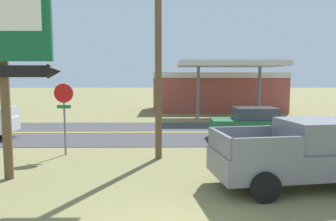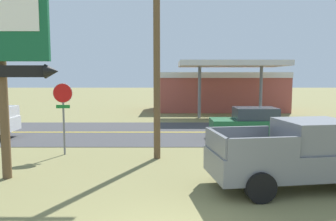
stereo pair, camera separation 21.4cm
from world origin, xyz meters
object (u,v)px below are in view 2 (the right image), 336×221
object	(u,v)px
utility_pole	(158,38)
gas_station	(220,90)
pickup_grey_parked_on_lawn	(303,155)
car_green_near_lane	(254,123)
motel_sign	(1,36)
stop_sign	(64,106)

from	to	relation	value
utility_pole	gas_station	xyz separation A→B (m)	(5.29, 18.49, -2.75)
pickup_grey_parked_on_lawn	car_green_near_lane	world-z (taller)	pickup_grey_parked_on_lawn
motel_sign	stop_sign	world-z (taller)	motel_sign
motel_sign	car_green_near_lane	distance (m)	12.09
motel_sign	gas_station	xyz separation A→B (m)	(9.92, 21.17, -2.49)
pickup_grey_parked_on_lawn	car_green_near_lane	bearing A→B (deg)	86.20
motel_sign	pickup_grey_parked_on_lawn	xyz separation A→B (m)	(8.94, -0.68, -3.47)
motel_sign	utility_pole	bearing A→B (deg)	30.06
utility_pole	gas_station	size ratio (longest dim) A/B	0.73
utility_pole	motel_sign	bearing A→B (deg)	-149.94
motel_sign	stop_sign	size ratio (longest dim) A/B	2.23
motel_sign	gas_station	bearing A→B (deg)	64.89
utility_pole	car_green_near_lane	distance (m)	7.33
gas_station	pickup_grey_parked_on_lawn	distance (m)	21.89
stop_sign	utility_pole	xyz separation A→B (m)	(3.85, -0.61, 2.66)
utility_pole	pickup_grey_parked_on_lawn	xyz separation A→B (m)	(4.31, -3.35, -3.73)
pickup_grey_parked_on_lawn	car_green_near_lane	distance (m)	7.34
utility_pole	pickup_grey_parked_on_lawn	distance (m)	6.61
car_green_near_lane	stop_sign	bearing A→B (deg)	-158.75
stop_sign	utility_pole	bearing A→B (deg)	-8.95
stop_sign	utility_pole	size ratio (longest dim) A/B	0.34
gas_station	pickup_grey_parked_on_lawn	size ratio (longest dim) A/B	2.21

